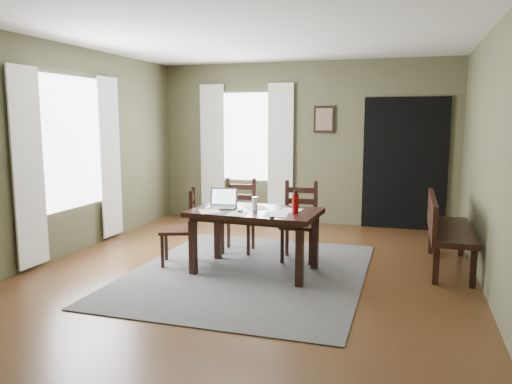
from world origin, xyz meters
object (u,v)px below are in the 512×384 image
(chair_back_right, at_px, (299,222))
(bench, at_px, (444,226))
(dining_table, at_px, (255,218))
(chair_end, at_px, (182,228))
(chair_back_left, at_px, (239,216))
(laptop, at_px, (223,202))
(water_bottle, at_px, (295,203))

(chair_back_right, distance_m, bench, 1.71)
(dining_table, height_order, chair_end, chair_end)
(chair_back_right, bearing_deg, chair_end, -158.48)
(dining_table, relative_size, chair_back_right, 1.52)
(chair_back_left, distance_m, laptop, 0.83)
(chair_end, relative_size, bench, 0.61)
(chair_end, height_order, water_bottle, water_bottle)
(dining_table, xyz_separation_m, chair_back_left, (-0.48, 0.82, -0.17))
(chair_back_right, bearing_deg, bench, 1.36)
(water_bottle, bearing_deg, chair_back_right, 98.45)
(chair_end, distance_m, chair_back_left, 0.91)
(dining_table, distance_m, water_bottle, 0.53)
(bench, height_order, laptop, laptop)
(chair_back_left, xyz_separation_m, laptop, (0.06, -0.76, 0.31))
(bench, bearing_deg, chair_back_right, 95.17)
(laptop, xyz_separation_m, water_bottle, (0.90, -0.13, 0.06))
(chair_back_left, bearing_deg, laptop, -92.30)
(dining_table, relative_size, chair_end, 1.61)
(dining_table, distance_m, chair_back_left, 0.97)
(dining_table, bearing_deg, bench, 24.34)
(chair_back_right, relative_size, bench, 0.64)
(chair_back_right, height_order, laptop, chair_back_right)
(chair_back_right, distance_m, laptop, 1.03)
(chair_back_left, bearing_deg, dining_table, -66.90)
(chair_end, xyz_separation_m, laptop, (0.52, 0.03, 0.33))
(chair_back_left, height_order, water_bottle, water_bottle)
(dining_table, height_order, laptop, laptop)
(dining_table, bearing_deg, chair_back_left, 123.44)
(dining_table, xyz_separation_m, chair_end, (-0.94, 0.03, -0.19))
(laptop, height_order, water_bottle, water_bottle)
(laptop, bearing_deg, bench, 8.73)
(chair_back_left, bearing_deg, water_bottle, -49.84)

